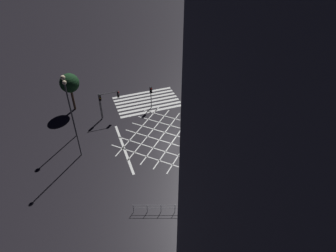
{
  "coord_description": "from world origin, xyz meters",
  "views": [
    {
      "loc": [
        10.11,
        27.73,
        24.31
      ],
      "look_at": [
        0.0,
        0.0,
        1.9
      ],
      "focal_mm": 32.0,
      "sensor_mm": 36.0,
      "label": 1
    }
  ],
  "objects_px": {
    "traffic_light_sw_cross": "(204,87)",
    "traffic_light_se_main": "(110,99)",
    "street_tree_near": "(69,83)",
    "traffic_light_se_cross": "(100,101)",
    "traffic_light_nw_cross": "(246,139)",
    "traffic_light_median_south": "(151,93)",
    "street_lamp_west": "(67,94)",
    "street_lamp_east": "(71,111)",
    "traffic_light_nw_main": "(257,145)"
  },
  "relations": [
    {
      "from": "traffic_light_sw_cross",
      "to": "traffic_light_se_main",
      "type": "height_order",
      "value": "traffic_light_se_main"
    },
    {
      "from": "traffic_light_sw_cross",
      "to": "traffic_light_nw_main",
      "type": "bearing_deg",
      "value": 0.11
    },
    {
      "from": "street_lamp_east",
      "to": "street_tree_near",
      "type": "bearing_deg",
      "value": -92.1
    },
    {
      "from": "traffic_light_se_main",
      "to": "street_tree_near",
      "type": "xyz_separation_m",
      "value": [
        4.68,
        -3.91,
        1.21
      ]
    },
    {
      "from": "traffic_light_sw_cross",
      "to": "street_lamp_west",
      "type": "bearing_deg",
      "value": -86.61
    },
    {
      "from": "traffic_light_se_main",
      "to": "traffic_light_sw_cross",
      "type": "bearing_deg",
      "value": -5.86
    },
    {
      "from": "traffic_light_nw_cross",
      "to": "street_lamp_west",
      "type": "xyz_separation_m",
      "value": [
        18.14,
        -10.65,
        3.67
      ]
    },
    {
      "from": "street_lamp_east",
      "to": "street_lamp_west",
      "type": "bearing_deg",
      "value": -88.03
    },
    {
      "from": "traffic_light_nw_cross",
      "to": "street_tree_near",
      "type": "height_order",
      "value": "street_tree_near"
    },
    {
      "from": "traffic_light_nw_main",
      "to": "traffic_light_nw_cross",
      "type": "distance_m",
      "value": 1.67
    },
    {
      "from": "traffic_light_sw_cross",
      "to": "traffic_light_nw_cross",
      "type": "xyz_separation_m",
      "value": [
        0.23,
        11.74,
        -0.39
      ]
    },
    {
      "from": "traffic_light_se_main",
      "to": "street_lamp_west",
      "type": "height_order",
      "value": "street_lamp_west"
    },
    {
      "from": "traffic_light_nw_cross",
      "to": "street_lamp_west",
      "type": "bearing_deg",
      "value": 59.57
    },
    {
      "from": "street_lamp_east",
      "to": "street_lamp_west",
      "type": "relative_size",
      "value": 1.16
    },
    {
      "from": "traffic_light_se_cross",
      "to": "traffic_light_median_south",
      "type": "bearing_deg",
      "value": 91.3
    },
    {
      "from": "traffic_light_nw_main",
      "to": "street_lamp_east",
      "type": "height_order",
      "value": "street_lamp_east"
    },
    {
      "from": "traffic_light_se_cross",
      "to": "street_lamp_east",
      "type": "xyz_separation_m",
      "value": [
        3.77,
        6.63,
        3.57
      ]
    },
    {
      "from": "traffic_light_nw_cross",
      "to": "street_lamp_west",
      "type": "height_order",
      "value": "street_lamp_west"
    },
    {
      "from": "street_lamp_west",
      "to": "street_tree_near",
      "type": "height_order",
      "value": "street_lamp_west"
    },
    {
      "from": "traffic_light_nw_main",
      "to": "street_lamp_west",
      "type": "relative_size",
      "value": 0.48
    },
    {
      "from": "traffic_light_nw_cross",
      "to": "street_lamp_east",
      "type": "height_order",
      "value": "street_lamp_east"
    },
    {
      "from": "traffic_light_se_main",
      "to": "street_lamp_east",
      "type": "distance_m",
      "value": 8.79
    },
    {
      "from": "traffic_light_nw_cross",
      "to": "traffic_light_nw_main",
      "type": "bearing_deg",
      "value": -170.89
    },
    {
      "from": "traffic_light_median_south",
      "to": "street_lamp_west",
      "type": "xyz_separation_m",
      "value": [
        11.06,
        2.84,
        3.76
      ]
    },
    {
      "from": "traffic_light_se_main",
      "to": "street_tree_near",
      "type": "relative_size",
      "value": 0.73
    },
    {
      "from": "street_tree_near",
      "to": "traffic_light_se_cross",
      "type": "bearing_deg",
      "value": 132.75
    },
    {
      "from": "traffic_light_median_south",
      "to": "traffic_light_nw_main",
      "type": "bearing_deg",
      "value": 25.91
    },
    {
      "from": "traffic_light_sw_cross",
      "to": "street_lamp_east",
      "type": "height_order",
      "value": "street_lamp_east"
    },
    {
      "from": "traffic_light_nw_cross",
      "to": "street_tree_near",
      "type": "xyz_separation_m",
      "value": [
        17.62,
        -17.01,
        1.67
      ]
    },
    {
      "from": "traffic_light_median_south",
      "to": "street_tree_near",
      "type": "relative_size",
      "value": 0.61
    },
    {
      "from": "traffic_light_nw_main",
      "to": "traffic_light_se_main",
      "type": "height_order",
      "value": "traffic_light_nw_main"
    },
    {
      "from": "traffic_light_sw_cross",
      "to": "street_tree_near",
      "type": "bearing_deg",
      "value": -106.43
    },
    {
      "from": "traffic_light_se_main",
      "to": "street_tree_near",
      "type": "height_order",
      "value": "street_tree_near"
    },
    {
      "from": "street_lamp_east",
      "to": "street_lamp_west",
      "type": "xyz_separation_m",
      "value": [
        0.14,
        -3.95,
        -0.08
      ]
    },
    {
      "from": "traffic_light_sw_cross",
      "to": "street_tree_near",
      "type": "height_order",
      "value": "street_tree_near"
    },
    {
      "from": "traffic_light_se_cross",
      "to": "street_lamp_west",
      "type": "distance_m",
      "value": 5.88
    },
    {
      "from": "traffic_light_nw_main",
      "to": "traffic_light_nw_cross",
      "type": "xyz_separation_m",
      "value": [
        0.26,
        -1.61,
        -0.4
      ]
    },
    {
      "from": "traffic_light_nw_cross",
      "to": "traffic_light_median_south",
      "type": "bearing_deg",
      "value": 27.67
    },
    {
      "from": "traffic_light_nw_cross",
      "to": "traffic_light_median_south",
      "type": "distance_m",
      "value": 15.24
    },
    {
      "from": "traffic_light_se_cross",
      "to": "traffic_light_se_main",
      "type": "height_order",
      "value": "traffic_light_se_main"
    },
    {
      "from": "street_tree_near",
      "to": "traffic_light_nw_cross",
      "type": "bearing_deg",
      "value": 136.02
    },
    {
      "from": "traffic_light_sw_cross",
      "to": "traffic_light_se_main",
      "type": "distance_m",
      "value": 13.24
    },
    {
      "from": "traffic_light_se_main",
      "to": "street_lamp_east",
      "type": "bearing_deg",
      "value": -128.36
    },
    {
      "from": "street_lamp_east",
      "to": "traffic_light_sw_cross",
      "type": "bearing_deg",
      "value": -164.56
    },
    {
      "from": "traffic_light_nw_main",
      "to": "traffic_light_nw_cross",
      "type": "height_order",
      "value": "traffic_light_nw_main"
    },
    {
      "from": "traffic_light_se_cross",
      "to": "street_tree_near",
      "type": "relative_size",
      "value": 0.68
    },
    {
      "from": "traffic_light_se_cross",
      "to": "street_tree_near",
      "type": "height_order",
      "value": "street_tree_near"
    },
    {
      "from": "traffic_light_sw_cross",
      "to": "street_lamp_east",
      "type": "xyz_separation_m",
      "value": [
        18.23,
        5.04,
        3.37
      ]
    },
    {
      "from": "traffic_light_nw_main",
      "to": "traffic_light_se_cross",
      "type": "height_order",
      "value": "traffic_light_nw_main"
    },
    {
      "from": "traffic_light_nw_cross",
      "to": "traffic_light_sw_cross",
      "type": "bearing_deg",
      "value": -1.13
    }
  ]
}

